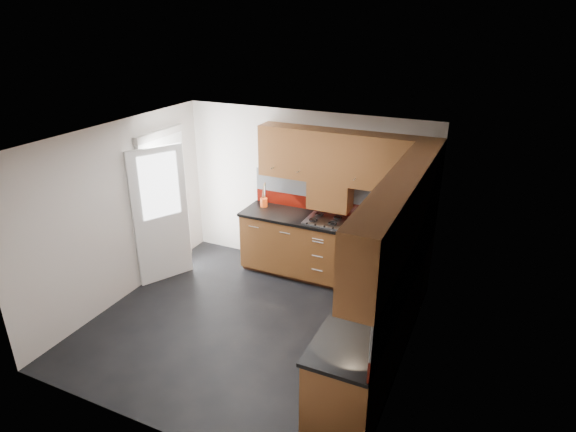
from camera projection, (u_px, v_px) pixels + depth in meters
The scene contains 14 objects.
room at pixel (244, 216), 5.48m from camera, with size 4.00×3.80×2.64m.
base_cabinets at pixel (349, 287), 6.08m from camera, with size 2.70×3.20×0.95m.
countertop at pixel (349, 254), 5.89m from camera, with size 2.72×3.22×0.04m.
backsplash at pixel (374, 228), 5.87m from camera, with size 2.70×3.20×0.54m.
upper_cabinets at pixel (370, 183), 5.52m from camera, with size 2.50×3.20×0.72m.
extractor_hood at pixel (330, 195), 6.76m from camera, with size 0.60×0.33×0.40m, color #573313.
glass_cabinet at pixel (417, 179), 5.57m from camera, with size 0.32×0.80×0.66m.
back_door at pixel (164, 208), 6.97m from camera, with size 0.42×1.19×2.04m.
gas_hob at pixel (325, 220), 6.75m from camera, with size 0.55×0.49×0.04m.
utensil_pot at pixel (264, 201), 7.23m from camera, with size 0.11×0.11×0.39m.
toaster at pixel (410, 224), 6.41m from camera, with size 0.32×0.25×0.21m.
food_processor at pixel (403, 249), 5.66m from camera, with size 0.18×0.18×0.31m.
paper_towel at pixel (407, 245), 5.79m from camera, with size 0.12×0.12×0.25m, color white.
orange_cloth at pixel (405, 248), 5.96m from camera, with size 0.15×0.13×0.02m, color #FA4B1B.
Camera 1 is at (2.56, -4.37, 3.64)m, focal length 30.00 mm.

